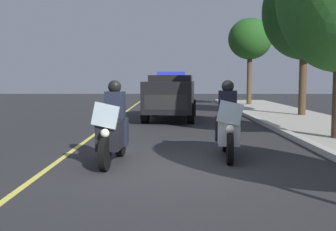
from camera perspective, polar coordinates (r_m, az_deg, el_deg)
ground_plane at (r=8.04m, az=-0.07°, el=-7.35°), size 80.00×80.00×0.00m
lane_stripe_center at (r=8.39m, az=-16.33°, el=-7.01°), size 48.00×0.12×0.01m
police_motorcycle_lead_left at (r=8.46m, az=-7.70°, el=-1.97°), size 2.14×0.62×1.72m
police_motorcycle_lead_right at (r=9.09m, az=8.39°, el=-1.48°), size 2.14×0.62×1.72m
police_suv at (r=17.44m, az=0.42°, el=2.93°), size 5.03×2.38×2.05m
tree_far_back at (r=19.79m, az=18.66°, el=13.70°), size 3.78×3.78×6.88m
tree_behind_suv at (r=27.17m, az=11.45°, el=10.45°), size 2.81×2.81×5.56m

